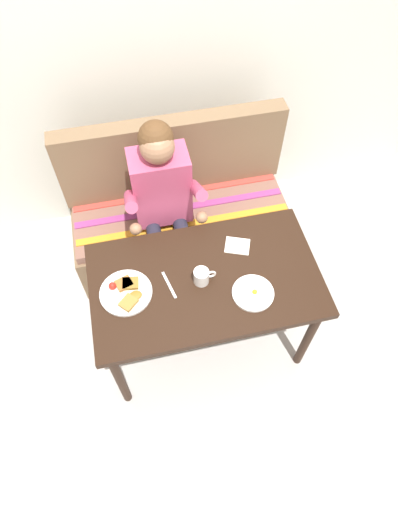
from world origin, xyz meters
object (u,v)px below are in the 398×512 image
Objects in this scene: couch at (180,216)px; fork at (169,286)px; person at (163,197)px; plate_breakfast at (126,291)px; plate_eggs at (253,293)px; napkin at (237,246)px; table at (205,286)px; coffee_mug at (202,276)px.

couch reaches higher than fork.
couch is 8.47× the size of fork.
person is 7.13× the size of fork.
person is at bearing 63.40° from plate_breakfast.
fork is (-0.41, 0.14, -0.01)m from plate_eggs.
plate_eggs reaches higher than fork.
plate_eggs is at bearing -90.33° from napkin.
person is (-0.12, 0.59, 0.09)m from table.
plate_breakfast is at bearing -166.00° from napkin.
person is 0.54m from napkin.
couch is 0.76m from napkin.
person is 0.60m from fork.
person reaches higher than couch.
fork is (-0.07, -0.59, -0.01)m from person.
table is 10.17× the size of coffee_mug.
fork is at bearing -2.04° from plate_breakfast.
person is at bearing 114.45° from plate_eggs.
napkin is at bearing 9.00° from fork.
coffee_mug is at bearing -2.34° from plate_breakfast.
plate_breakfast is 2.27× the size of coffee_mug.
couch is at bearing 61.60° from plate_breakfast.
couch is 0.96m from plate_breakfast.
person is at bearing 99.12° from coffee_mug.
table is 0.42m from plate_breakfast.
plate_breakfast is 0.39m from coffee_mug.
couch is at bearing 103.33° from plate_eggs.
person reaches higher than plate_eggs.
coffee_mug is at bearing -91.58° from couch.
coffee_mug is (0.10, -0.60, 0.04)m from person.
napkin is (0.63, 0.16, -0.01)m from plate_breakfast.
plate_breakfast is (-0.41, -0.76, 0.41)m from couch.
couch is at bearing 90.00° from table.
person is 4.54× the size of plate_breakfast.
plate_eggs is 0.30m from napkin.
fork is at bearing -103.98° from couch.
plate_breakfast is 1.57× the size of fork.
coffee_mug reaches higher than plate_breakfast.
person is at bearing -123.99° from couch.
couch is at bearing 56.01° from person.
napkin is at bearing 89.67° from plate_eggs.
plate_eggs is 1.62× the size of napkin.
coffee_mug is at bearing -151.62° from table.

